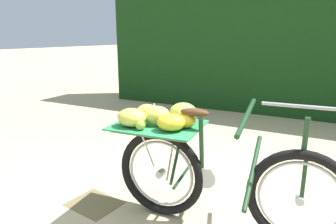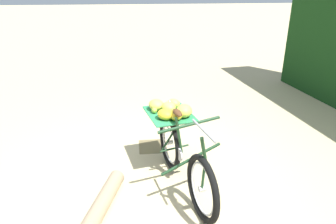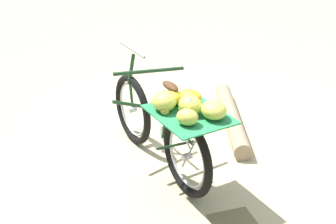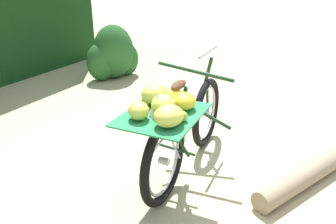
# 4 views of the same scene
# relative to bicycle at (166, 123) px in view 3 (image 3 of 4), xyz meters

# --- Properties ---
(ground_plane) EXTENTS (60.00, 60.00, 0.00)m
(ground_plane) POSITION_rel_bicycle_xyz_m (0.07, -0.16, -0.53)
(ground_plane) COLOR #C6B284
(bicycle) EXTENTS (1.80, 0.84, 1.03)m
(bicycle) POSITION_rel_bicycle_xyz_m (0.00, 0.00, 0.00)
(bicycle) COLOR black
(bicycle) RESTS_ON ground_plane
(fallen_log) EXTENTS (1.50, 0.59, 0.18)m
(fallen_log) POSITION_rel_bicycle_xyz_m (0.69, -0.98, -0.44)
(fallen_log) COLOR #9E8466
(fallen_log) RESTS_ON ground_plane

